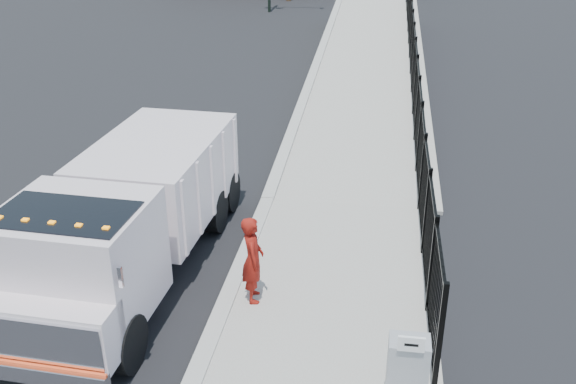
# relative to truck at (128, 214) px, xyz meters

# --- Properties ---
(ground) EXTENTS (120.00, 120.00, 0.00)m
(ground) POSITION_rel_truck_xyz_m (1.96, -0.42, -1.37)
(ground) COLOR black
(ground) RESTS_ON ground
(sidewalk) EXTENTS (3.55, 12.00, 0.12)m
(sidewalk) POSITION_rel_truck_xyz_m (3.89, -2.42, -1.31)
(sidewalk) COLOR #9E998E
(sidewalk) RESTS_ON ground
(curb) EXTENTS (0.30, 12.00, 0.16)m
(curb) POSITION_rel_truck_xyz_m (1.96, -2.42, -1.29)
(curb) COLOR #ADAAA3
(curb) RESTS_ON ground
(ramp) EXTENTS (3.95, 24.06, 3.19)m
(ramp) POSITION_rel_truck_xyz_m (4.09, 15.58, -1.37)
(ramp) COLOR #9E998E
(ramp) RESTS_ON ground
(iron_fence) EXTENTS (0.10, 28.00, 1.80)m
(iron_fence) POSITION_rel_truck_xyz_m (5.51, 11.58, -0.47)
(iron_fence) COLOR black
(iron_fence) RESTS_ON ground
(truck) EXTENTS (2.64, 7.21, 2.44)m
(truck) POSITION_rel_truck_xyz_m (0.00, 0.00, 0.00)
(truck) COLOR black
(truck) RESTS_ON ground
(worker) EXTENTS (0.52, 0.67, 1.62)m
(worker) POSITION_rel_truck_xyz_m (2.44, -0.51, -0.44)
(worker) COLOR maroon
(worker) RESTS_ON sidewalk
(utility_cabinet) EXTENTS (0.55, 0.40, 1.25)m
(utility_cabinet) POSITION_rel_truck_xyz_m (5.06, -2.95, -0.63)
(utility_cabinet) COLOR gray
(utility_cabinet) RESTS_ON sidewalk
(arrow_sign) EXTENTS (0.35, 0.04, 0.22)m
(arrow_sign) POSITION_rel_truck_xyz_m (5.06, -3.17, 0.11)
(arrow_sign) COLOR white
(arrow_sign) RESTS_ON utility_cabinet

